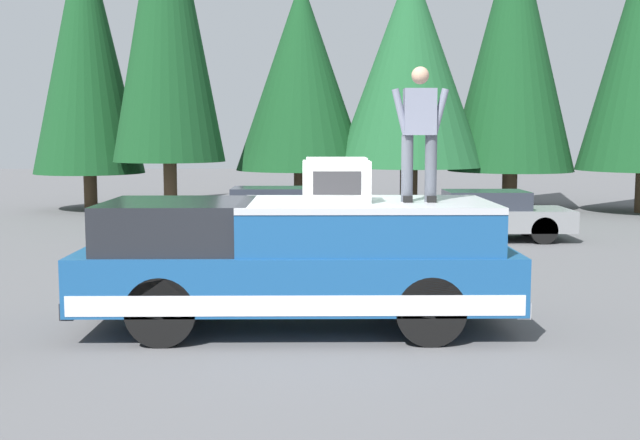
{
  "coord_description": "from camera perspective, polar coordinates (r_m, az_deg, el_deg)",
  "views": [
    {
      "loc": [
        -9.91,
        -0.13,
        2.52
      ],
      "look_at": [
        0.58,
        -0.25,
        1.35
      ],
      "focal_mm": 44.08,
      "sensor_mm": 36.0,
      "label": 1
    }
  ],
  "objects": [
    {
      "name": "conifer_center_left",
      "position": [
        25.82,
        6.56,
        11.11
      ],
      "size": [
        4.79,
        4.79,
        7.95
      ],
      "color": "#4C3826",
      "rests_on": "ground"
    },
    {
      "name": "conifer_center_right",
      "position": [
        26.21,
        -1.36,
        10.47
      ],
      "size": [
        4.36,
        4.36,
        7.53
      ],
      "color": "#4C3826",
      "rests_on": "ground"
    },
    {
      "name": "conifer_right",
      "position": [
        24.8,
        -11.07,
        14.95
      ],
      "size": [
        3.4,
        3.4,
        10.93
      ],
      "color": "#4C3826",
      "rests_on": "ground"
    },
    {
      "name": "conifer_far_right",
      "position": [
        26.83,
        -16.63,
        12.01
      ],
      "size": [
        3.54,
        3.54,
        9.37
      ],
      "color": "#4C3826",
      "rests_on": "ground"
    },
    {
      "name": "conifer_left",
      "position": [
        26.9,
        13.86,
        12.26
      ],
      "size": [
        4.1,
        4.1,
        9.5
      ],
      "color": "#4C3826",
      "rests_on": "ground"
    },
    {
      "name": "person_on_truck_bed",
      "position": [
        9.99,
        7.24,
        6.49
      ],
      "size": [
        0.29,
        0.72,
        1.69
      ],
      "color": "#4C515B",
      "rests_on": "pickup_truck"
    },
    {
      "name": "compressor_unit",
      "position": [
        9.89,
        1.19,
        2.92
      ],
      "size": [
        0.65,
        0.84,
        0.56
      ],
      "color": "silver",
      "rests_on": "pickup_truck"
    },
    {
      "name": "parked_car_navy",
      "position": [
        19.62,
        -3.86,
        0.68
      ],
      "size": [
        1.64,
        4.1,
        1.16
      ],
      "color": "navy",
      "rests_on": "ground"
    },
    {
      "name": "parked_car_grey",
      "position": [
        18.87,
        11.69,
        0.33
      ],
      "size": [
        1.64,
        4.1,
        1.16
      ],
      "color": "gray",
      "rests_on": "ground"
    },
    {
      "name": "ground_plane",
      "position": [
        10.23,
        -1.36,
        -7.91
      ],
      "size": [
        90.0,
        90.0,
        0.0
      ],
      "primitive_type": "plane",
      "color": "#565659"
    },
    {
      "name": "pickup_truck",
      "position": [
        10.13,
        -1.63,
        -3.0
      ],
      "size": [
        2.01,
        5.54,
        1.65
      ],
      "color": "navy",
      "rests_on": "ground"
    }
  ]
}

